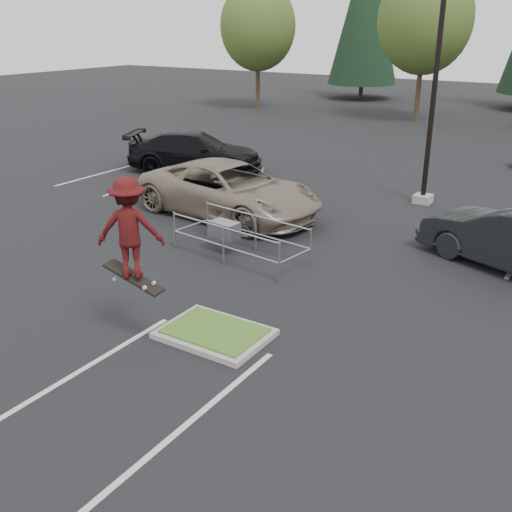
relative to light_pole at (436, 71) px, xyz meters
The scene contains 11 objects.
ground 12.85m from the light_pole, 92.39° to the right, with size 120.00×120.00×0.00m, color black.
grass_median 12.82m from the light_pole, 92.39° to the right, with size 2.20×1.60×0.16m.
stall_lines 7.74m from the light_pole, 107.24° to the right, with size 22.62×17.60×0.01m.
light_pole is the anchor object (origin of this frame).
decid_a 25.86m from the light_pole, 135.75° to the left, with size 5.44×5.44×8.91m.
decid_b 19.70m from the light_pole, 109.35° to the left, with size 5.89×5.89×9.64m.
conif_a 31.63m from the light_pole, 117.38° to the left, with size 5.72×5.72×13.00m.
cart_corral 9.33m from the light_pole, 110.68° to the right, with size 4.02×1.89×1.10m.
skateboarder 13.28m from the light_pole, 97.45° to the right, with size 1.47×1.31×2.27m.
car_l_tan 7.96m from the light_pole, 135.00° to the right, with size 2.98×6.46×1.80m, color gray.
car_l_black 10.78m from the light_pole, behind, with size 2.37×5.82×1.69m, color black.
Camera 1 is at (6.65, -8.80, 6.13)m, focal length 42.00 mm.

